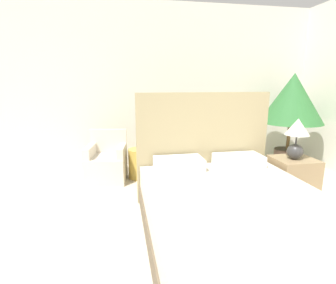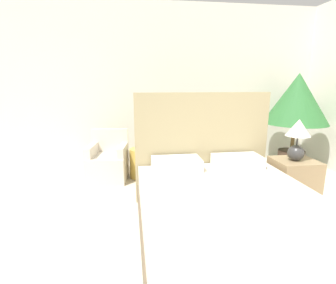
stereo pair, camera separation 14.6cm
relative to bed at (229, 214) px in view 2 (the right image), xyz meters
name	(u,v)px [view 2 (the right image)]	position (x,y,z in m)	size (l,w,h in m)	color
wall_back	(169,86)	(-0.19, 2.71, 1.16)	(10.00, 0.06, 2.90)	silver
bed	(229,214)	(0.00, 0.00, 0.00)	(1.73, 2.23, 1.40)	brown
armchair_near_window_left	(108,163)	(-1.28, 1.90, -0.03)	(0.66, 0.64, 0.78)	beige
armchair_near_window_right	(172,161)	(-0.25, 1.90, -0.03)	(0.66, 0.64, 0.78)	beige
potted_palm	(297,103)	(1.95, 2.03, 0.89)	(1.08, 1.08, 1.68)	#38281E
nightstand	(293,181)	(1.15, 0.75, -0.01)	(0.52, 0.47, 0.56)	#937A56
table_lamp	(298,135)	(1.13, 0.72, 0.60)	(0.30, 0.30, 0.52)	#333333
side_table	(141,163)	(-0.77, 1.93, -0.05)	(0.36, 0.36, 0.48)	gold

